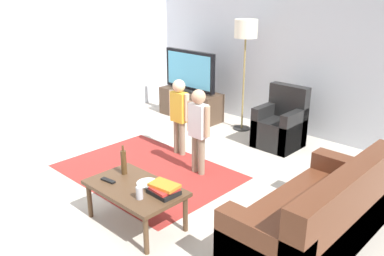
{
  "coord_description": "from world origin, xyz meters",
  "views": [
    {
      "loc": [
        3.2,
        -2.75,
        2.32
      ],
      "look_at": [
        0.0,
        0.6,
        0.65
      ],
      "focal_mm": 38.05,
      "sensor_mm": 36.0,
      "label": 1
    }
  ],
  "objects": [
    {
      "name": "bottle",
      "position": [
        0.02,
        -0.45,
        0.56
      ],
      "size": [
        0.06,
        0.06,
        0.32
      ],
      "color": "#4C3319",
      "rests_on": "coffee_table"
    },
    {
      "name": "coffee_table",
      "position": [
        0.32,
        -0.55,
        0.37
      ],
      "size": [
        1.0,
        0.6,
        0.42
      ],
      "color": "#513823",
      "rests_on": "ground"
    },
    {
      "name": "plate",
      "position": [
        0.37,
        -0.43,
        0.43
      ],
      "size": [
        0.22,
        0.22,
        0.02
      ],
      "color": "white",
      "rests_on": "coffee_table"
    },
    {
      "name": "wall_left",
      "position": [
        -3.0,
        0.0,
        1.35
      ],
      "size": [
        0.12,
        6.0,
        2.7
      ],
      "primitive_type": "cube",
      "color": "silver",
      "rests_on": "ground"
    },
    {
      "name": "floor_lamp",
      "position": [
        -0.62,
        2.45,
        1.54
      ],
      "size": [
        0.36,
        0.36,
        1.78
      ],
      "color": "#262626",
      "rests_on": "ground"
    },
    {
      "name": "wall_back",
      "position": [
        0.0,
        3.0,
        1.35
      ],
      "size": [
        6.0,
        0.12,
        2.7
      ],
      "primitive_type": "cube",
      "color": "silver",
      "rests_on": "ground"
    },
    {
      "name": "child_near_tv",
      "position": [
        -0.63,
        1.0,
        0.65
      ],
      "size": [
        0.36,
        0.17,
        1.08
      ],
      "color": "gray",
      "rests_on": "ground"
    },
    {
      "name": "tv",
      "position": [
        -1.66,
        2.28,
        0.85
      ],
      "size": [
        1.1,
        0.28,
        0.71
      ],
      "color": "black",
      "rests_on": "tv_stand"
    },
    {
      "name": "couch",
      "position": [
        1.85,
        0.34,
        0.29
      ],
      "size": [
        0.8,
        1.8,
        0.86
      ],
      "color": "brown",
      "rests_on": "ground"
    },
    {
      "name": "tv_remote",
      "position": [
        0.04,
        -0.67,
        0.43
      ],
      "size": [
        0.17,
        0.07,
        0.02
      ],
      "primitive_type": "cube",
      "rotation": [
        0.0,
        0.0,
        0.14
      ],
      "color": "black",
      "rests_on": "coffee_table"
    },
    {
      "name": "armchair",
      "position": [
        0.24,
        2.26,
        0.3
      ],
      "size": [
        0.6,
        0.6,
        0.9
      ],
      "color": "black",
      "rests_on": "ground"
    },
    {
      "name": "child_center",
      "position": [
        -0.01,
        0.73,
        0.66
      ],
      "size": [
        0.37,
        0.18,
        1.1
      ],
      "color": "gray",
      "rests_on": "ground"
    },
    {
      "name": "tv_stand",
      "position": [
        -1.66,
        2.3,
        0.24
      ],
      "size": [
        1.2,
        0.44,
        0.5
      ],
      "color": "#4C3828",
      "rests_on": "ground"
    },
    {
      "name": "area_rug",
      "position": [
        -0.51,
        0.29,
        0.0
      ],
      "size": [
        2.2,
        1.6,
        0.01
      ],
      "primitive_type": "cube",
      "color": "#9E2D28",
      "rests_on": "ground"
    },
    {
      "name": "book_stack",
      "position": [
        0.64,
        -0.45,
        0.47
      ],
      "size": [
        0.3,
        0.24,
        0.1
      ],
      "color": "black",
      "rests_on": "coffee_table"
    },
    {
      "name": "soda_can",
      "position": [
        0.54,
        -0.67,
        0.48
      ],
      "size": [
        0.07,
        0.07,
        0.12
      ],
      "primitive_type": "cylinder",
      "color": "silver",
      "rests_on": "coffee_table"
    },
    {
      "name": "ground",
      "position": [
        0.0,
        0.0,
        0.0
      ],
      "size": [
        7.8,
        7.8,
        0.0
      ],
      "primitive_type": "plane",
      "color": "beige"
    }
  ]
}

